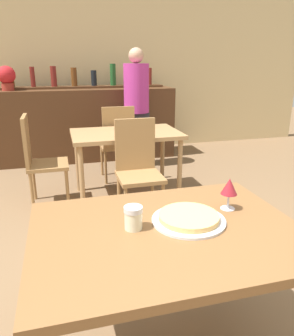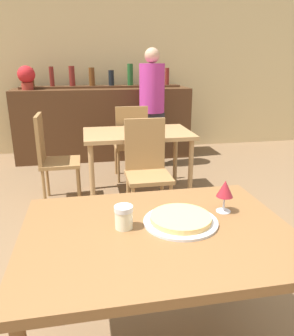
% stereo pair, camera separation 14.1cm
% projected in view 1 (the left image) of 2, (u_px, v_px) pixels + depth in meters
% --- Properties ---
extents(wall_back, '(8.00, 0.05, 2.80)m').
position_uv_depth(wall_back, '(81.00, 64.00, 5.14)').
color(wall_back, '#D1B784').
rests_on(wall_back, ground_plane).
extents(dining_table_near, '(1.17, 0.87, 0.75)m').
position_uv_depth(dining_table_near, '(167.00, 244.00, 1.45)').
color(dining_table_near, brown).
rests_on(dining_table_near, ground_plane).
extents(dining_table_far, '(1.13, 0.71, 0.73)m').
position_uv_depth(dining_table_far, '(126.00, 140.00, 3.48)').
color(dining_table_far, '#A87F51').
rests_on(dining_table_far, ground_plane).
extents(bar_counter, '(2.60, 0.56, 1.05)m').
position_uv_depth(bar_counter, '(88.00, 124.00, 4.95)').
color(bar_counter, '#4C2D19').
rests_on(bar_counter, ground_plane).
extents(bar_back_shelf, '(2.39, 0.24, 0.35)m').
position_uv_depth(bar_back_shelf, '(83.00, 82.00, 4.89)').
color(bar_back_shelf, '#4C2D19').
rests_on(bar_back_shelf, bar_counter).
extents(chair_far_side_front, '(0.40, 0.40, 0.94)m').
position_uv_depth(chair_far_side_front, '(138.00, 164.00, 3.04)').
color(chair_far_side_front, olive).
rests_on(chair_far_side_front, ground_plane).
extents(chair_far_side_back, '(0.40, 0.40, 0.94)m').
position_uv_depth(chair_far_side_back, '(118.00, 140.00, 3.99)').
color(chair_far_side_back, olive).
rests_on(chair_far_side_back, ground_plane).
extents(chair_far_side_left, '(0.40, 0.40, 0.94)m').
position_uv_depth(chair_far_side_left, '(38.00, 156.00, 3.29)').
color(chair_far_side_left, olive).
rests_on(chair_far_side_left, ground_plane).
extents(pizza_tray, '(0.34, 0.34, 0.04)m').
position_uv_depth(pizza_tray, '(189.00, 218.00, 1.48)').
color(pizza_tray, silver).
rests_on(pizza_tray, dining_table_near).
extents(cheese_shaker, '(0.08, 0.08, 0.10)m').
position_uv_depth(cheese_shaker, '(133.00, 218.00, 1.41)').
color(cheese_shaker, beige).
rests_on(cheese_shaker, dining_table_near).
extents(person_standing, '(0.34, 0.34, 1.61)m').
position_uv_depth(person_standing, '(137.00, 105.00, 4.47)').
color(person_standing, '#2D2D38').
rests_on(person_standing, ground_plane).
extents(wine_glass, '(0.08, 0.08, 0.16)m').
position_uv_depth(wine_glass, '(229.00, 187.00, 1.58)').
color(wine_glass, silver).
rests_on(wine_glass, dining_table_near).
extents(potted_plant, '(0.24, 0.24, 0.33)m').
position_uv_depth(potted_plant, '(6.00, 77.00, 4.42)').
color(potted_plant, maroon).
rests_on(potted_plant, bar_counter).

